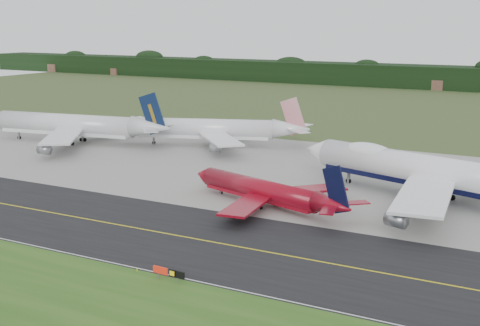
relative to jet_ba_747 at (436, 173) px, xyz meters
The scene contains 12 objects.
ground 46.71m from the jet_ba_747, 122.68° to the right, with size 600.00×600.00×0.00m, color #354821.
grass_verge 78.34m from the jet_ba_747, 108.68° to the right, with size 400.00×30.00×0.01m, color #284F17.
taxiway 50.10m from the jet_ba_747, 120.19° to the right, with size 400.00×32.00×0.02m, color black.
apron 28.37m from the jet_ba_747, 154.37° to the left, with size 400.00×78.00×0.01m, color gray.
taxiway_centreline 50.09m from the jet_ba_747, 120.19° to the right, with size 400.00×0.40×0.00m, color gold.
taxiway_edge_line 63.90m from the jet_ba_747, 113.15° to the right, with size 400.00×0.25×0.00m, color silver.
jet_ba_747 is the anchor object (origin of this frame).
jet_red_737 33.98m from the jet_ba_747, 144.47° to the right, with size 39.87×31.70×11.00m.
jet_navy_gold 109.35m from the jet_ba_747, behind, with size 62.27×53.68×16.09m.
jet_star_tail 76.69m from the jet_ba_747, 156.12° to the left, with size 53.98×43.82×14.67m.
taxiway_sign 64.51m from the jet_ba_747, 110.49° to the right, with size 5.36×0.44×1.79m.
edge_marker_center 66.25m from the jet_ba_747, 115.66° to the right, with size 0.16×0.16×0.50m, color yellow.
Camera 1 is at (53.46, -93.02, 35.31)m, focal length 50.00 mm.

